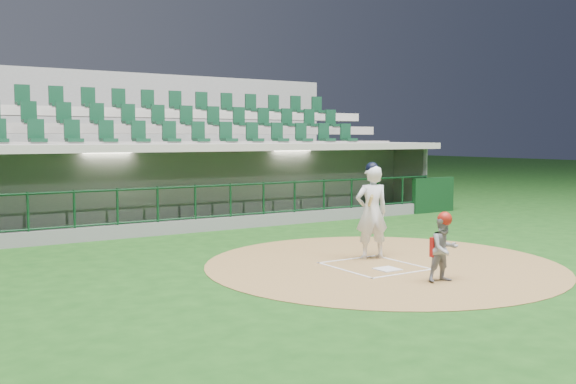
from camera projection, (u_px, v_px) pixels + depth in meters
ground at (365, 264)px, 13.03m from camera, size 120.00×120.00×0.00m
dirt_circle at (382, 264)px, 13.02m from camera, size 7.20×7.20×0.01m
home_plate at (387, 269)px, 12.44m from camera, size 0.43×0.43×0.02m
batter_box_chalk at (374, 266)px, 12.77m from camera, size 1.55×1.80×0.01m
dugout_structure at (206, 190)px, 19.58m from camera, size 16.40×3.70×3.00m
seating_deck at (165, 171)px, 22.10m from camera, size 17.00×6.72×5.15m
batter at (372, 211)px, 13.54m from camera, size 0.95×0.97×2.05m
catcher at (444, 247)px, 11.36m from camera, size 0.63×0.52×1.25m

